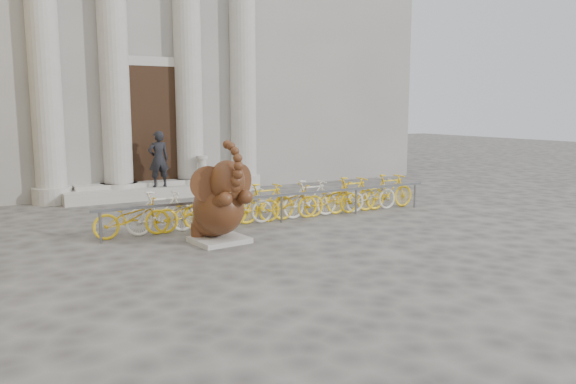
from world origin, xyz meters
TOP-DOWN VIEW (x-y plane):
  - ground at (0.00, 0.00)m, footprint 80.00×80.00m
  - classical_building at (0.00, 14.93)m, footprint 22.00×10.70m
  - entrance_steps at (0.00, 9.40)m, footprint 6.00×1.20m
  - elephant_statue at (-0.74, 2.62)m, footprint 1.47×1.69m
  - bike_rack at (1.42, 4.07)m, footprint 9.22×0.53m
  - pedestrian at (-0.07, 9.18)m, footprint 0.66×0.44m
  - balustrade_post at (1.35, 9.10)m, footprint 0.38×0.38m

SIDE VIEW (x-z plane):
  - ground at x=0.00m, z-range 0.00..0.00m
  - entrance_steps at x=0.00m, z-range 0.00..0.36m
  - bike_rack at x=1.42m, z-range 0.00..1.00m
  - balustrade_post at x=1.35m, z-range 0.32..1.26m
  - elephant_statue at x=-0.74m, z-range -0.30..1.90m
  - pedestrian at x=-0.07m, z-range 0.36..2.15m
  - classical_building at x=0.00m, z-range -0.02..11.98m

